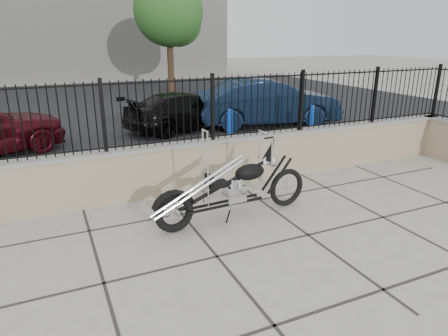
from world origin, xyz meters
TOP-DOWN VIEW (x-y plane):
  - ground_plane at (0.00, 0.00)m, footprint 90.00×90.00m
  - parking_lot at (0.00, 12.50)m, footprint 30.00×30.00m
  - retaining_wall at (0.00, 2.50)m, footprint 14.00×0.36m
  - iron_fence at (0.00, 2.50)m, footprint 14.00×0.08m
  - background_building at (0.00, 26.50)m, footprint 22.00×6.00m
  - chopper_motorcycle at (0.69, 1.00)m, footprint 2.64×0.63m
  - car_black at (2.22, 7.54)m, footprint 4.34×2.55m
  - car_blue at (4.85, 7.01)m, footprint 4.93×2.47m
  - bollard_b at (2.28, 4.45)m, footprint 0.16×0.16m
  - bollard_c at (5.19, 5.02)m, footprint 0.14×0.14m
  - tree_right at (4.57, 16.79)m, footprint 3.57×3.57m

SIDE VIEW (x-z plane):
  - ground_plane at x=0.00m, z-range 0.00..0.00m
  - parking_lot at x=0.00m, z-range 0.00..0.00m
  - bollard_c at x=5.19m, z-range 0.00..0.94m
  - retaining_wall at x=0.00m, z-range 0.00..0.96m
  - bollard_b at x=2.28m, z-range 0.00..1.13m
  - car_black at x=2.22m, z-range 0.00..1.18m
  - car_blue at x=4.85m, z-range 0.00..1.55m
  - chopper_motorcycle at x=0.69m, z-range 0.00..1.57m
  - iron_fence at x=0.00m, z-range 0.96..2.16m
  - background_building at x=0.00m, z-range 0.00..8.00m
  - tree_right at x=4.57m, z-range 1.21..7.23m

